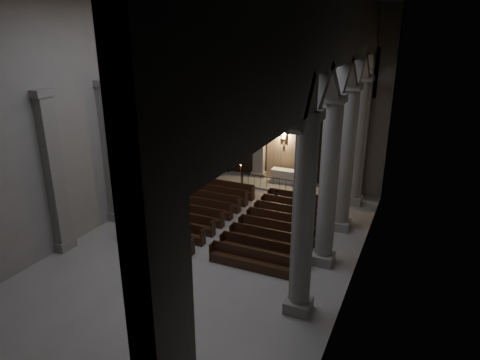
{
  "coord_description": "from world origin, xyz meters",
  "views": [
    {
      "loc": [
        9.23,
        -16.44,
        10.65
      ],
      "look_at": [
        0.49,
        3.0,
        2.98
      ],
      "focal_mm": 32.0,
      "sensor_mm": 36.0,
      "label": 1
    }
  ],
  "objects_px": {
    "altar": "(284,176)",
    "pews": "(236,220)",
    "candle_stand_left": "(241,180)",
    "worshipper": "(276,199)",
    "candle_stand_right": "(306,194)",
    "altar_rail": "(273,182)"
  },
  "relations": [
    {
      "from": "candle_stand_left",
      "to": "altar_rail",
      "type": "bearing_deg",
      "value": 5.23
    },
    {
      "from": "pews",
      "to": "candle_stand_left",
      "type": "bearing_deg",
      "value": 111.67
    },
    {
      "from": "altar_rail",
      "to": "candle_stand_left",
      "type": "xyz_separation_m",
      "value": [
        -2.35,
        -0.22,
        -0.19
      ]
    },
    {
      "from": "altar_rail",
      "to": "worshipper",
      "type": "bearing_deg",
      "value": -66.85
    },
    {
      "from": "altar",
      "to": "altar_rail",
      "type": "height_order",
      "value": "altar"
    },
    {
      "from": "altar",
      "to": "pews",
      "type": "relative_size",
      "value": 0.19
    },
    {
      "from": "altar",
      "to": "worshipper",
      "type": "relative_size",
      "value": 1.45
    },
    {
      "from": "pews",
      "to": "candle_stand_right",
      "type": "bearing_deg",
      "value": 64.47
    },
    {
      "from": "altar",
      "to": "altar_rail",
      "type": "distance_m",
      "value": 1.46
    },
    {
      "from": "altar",
      "to": "candle_stand_left",
      "type": "height_order",
      "value": "candle_stand_left"
    },
    {
      "from": "pews",
      "to": "altar",
      "type": "bearing_deg",
      "value": 87.43
    },
    {
      "from": "candle_stand_right",
      "to": "worshipper",
      "type": "bearing_deg",
      "value": -121.04
    },
    {
      "from": "candle_stand_left",
      "to": "candle_stand_right",
      "type": "distance_m",
      "value": 4.95
    },
    {
      "from": "altar_rail",
      "to": "worshipper",
      "type": "xyz_separation_m",
      "value": [
        1.26,
        -2.94,
        0.03
      ]
    },
    {
      "from": "altar_rail",
      "to": "candle_stand_right",
      "type": "distance_m",
      "value": 2.69
    },
    {
      "from": "altar",
      "to": "candle_stand_right",
      "type": "bearing_deg",
      "value": -44.4
    },
    {
      "from": "candle_stand_left",
      "to": "candle_stand_right",
      "type": "height_order",
      "value": "candle_stand_left"
    },
    {
      "from": "altar_rail",
      "to": "pews",
      "type": "distance_m",
      "value": 6.14
    },
    {
      "from": "altar",
      "to": "pews",
      "type": "bearing_deg",
      "value": -92.57
    },
    {
      "from": "altar",
      "to": "candle_stand_left",
      "type": "xyz_separation_m",
      "value": [
        -2.69,
        -1.64,
        -0.2
      ]
    },
    {
      "from": "altar_rail",
      "to": "candle_stand_right",
      "type": "bearing_deg",
      "value": -16.52
    },
    {
      "from": "altar_rail",
      "to": "pews",
      "type": "height_order",
      "value": "pews"
    }
  ]
}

